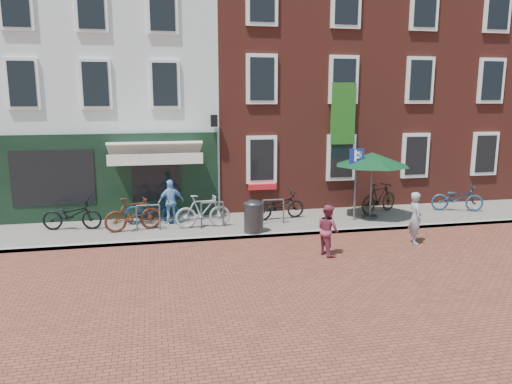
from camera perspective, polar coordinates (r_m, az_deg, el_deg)
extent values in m
plane|color=brown|center=(14.99, 1.24, -5.29)|extent=(80.00, 80.00, 0.00)
cube|color=slate|center=(16.62, 3.42, -3.50)|extent=(24.00, 3.00, 0.10)
cube|color=silver|center=(21.08, -16.94, 11.33)|extent=(8.00, 8.00, 9.00)
cube|color=maroon|center=(21.68, 2.24, 13.08)|extent=(6.00, 8.00, 10.00)
cube|color=maroon|center=(23.87, 16.69, 12.45)|extent=(6.00, 8.00, 10.00)
cylinder|color=#313033|center=(15.06, -0.28, -3.08)|extent=(0.59, 0.59, 0.88)
ellipsoid|color=#313033|center=(14.95, -0.28, -1.19)|extent=(0.59, 0.59, 0.26)
cylinder|color=#4C4C4F|center=(16.76, 11.42, 0.63)|extent=(0.07, 0.07, 2.31)
cube|color=navy|center=(16.60, 11.57, 3.83)|extent=(0.50, 0.04, 0.65)
cylinder|color=#4C4C4F|center=(17.42, 13.04, -2.79)|extent=(0.50, 0.50, 0.08)
cylinder|color=#4C4C4F|center=(17.21, 13.18, 0.54)|extent=(0.06, 0.06, 2.14)
cone|color=#0C381B|center=(17.06, 13.34, 4.07)|extent=(2.54, 2.54, 0.45)
imported|color=gray|center=(14.97, 17.97, -2.86)|extent=(0.45, 0.61, 1.51)
imported|color=#8B3244|center=(13.35, 8.34, -4.38)|extent=(0.68, 0.78, 1.38)
imported|color=#7AABE5|center=(16.27, -9.83, -1.13)|extent=(0.92, 0.58, 1.47)
imported|color=black|center=(16.43, -20.55, -2.48)|extent=(1.88, 0.85, 0.95)
imported|color=#4D1C0D|center=(15.69, -14.03, -2.51)|extent=(1.82, 0.84, 1.06)
imported|color=navy|center=(16.39, -11.90, -2.03)|extent=(1.87, 0.81, 0.95)
imported|color=#979799|center=(15.71, -6.18, -2.23)|extent=(1.78, 0.55, 1.06)
imported|color=black|center=(16.72, 2.73, -1.55)|extent=(1.89, 0.92, 0.95)
imported|color=black|center=(18.19, 14.05, -0.68)|extent=(1.81, 1.16, 1.06)
imported|color=navy|center=(19.34, 22.29, -0.65)|extent=(1.92, 1.23, 0.95)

